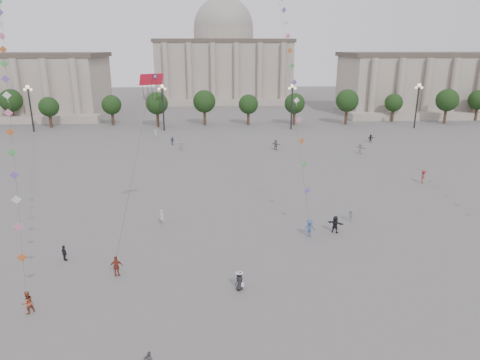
{
  "coord_description": "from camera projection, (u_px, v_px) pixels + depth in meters",
  "views": [
    {
      "loc": [
        -2.14,
        -30.02,
        19.17
      ],
      "look_at": [
        -0.05,
        12.0,
        5.87
      ],
      "focal_mm": 32.0,
      "sensor_mm": 36.0,
      "label": 1
    }
  ],
  "objects": [
    {
      "name": "person_crowd_9",
      "position": [
        371.0,
        138.0,
        88.04
      ],
      "size": [
        1.56,
        0.63,
        1.64
      ],
      "primitive_type": "imported",
      "rotation": [
        0.0,
        0.0,
        0.1
      ],
      "color": "black",
      "rests_on": "ground"
    },
    {
      "name": "person_crowd_4",
      "position": [
        181.0,
        146.0,
        81.55
      ],
      "size": [
        1.45,
        1.3,
        1.6
      ],
      "primitive_type": "imported",
      "rotation": [
        0.0,
        0.0,
        3.82
      ],
      "color": "silver",
      "rests_on": "ground"
    },
    {
      "name": "hat_person",
      "position": [
        239.0,
        280.0,
        34.81
      ],
      "size": [
        0.96,
        0.94,
        1.69
      ],
      "color": "black",
      "rests_on": "ground"
    },
    {
      "name": "person_crowd_7",
      "position": [
        361.0,
        148.0,
        78.83
      ],
      "size": [
        1.7,
        1.61,
        1.92
      ],
      "primitive_type": "imported",
      "rotation": [
        0.0,
        0.0,
        2.41
      ],
      "color": "#B3B2AF",
      "rests_on": "ground"
    },
    {
      "name": "person_crowd_10",
      "position": [
        156.0,
        134.0,
        91.98
      ],
      "size": [
        0.69,
        0.8,
        1.87
      ],
      "primitive_type": "imported",
      "rotation": [
        0.0,
        0.0,
        2.0
      ],
      "color": "silver",
      "rests_on": "ground"
    },
    {
      "name": "hall_central",
      "position": [
        224.0,
        60.0,
        153.23
      ],
      "size": [
        48.3,
        34.3,
        35.5
      ],
      "color": "#A4968A",
      "rests_on": "ground"
    },
    {
      "name": "person_crowd_13",
      "position": [
        162.0,
        217.0,
        47.47
      ],
      "size": [
        0.79,
        0.75,
        1.81
      ],
      "primitive_type": "imported",
      "rotation": [
        0.0,
        0.0,
        2.47
      ],
      "color": "beige",
      "rests_on": "ground"
    },
    {
      "name": "kite_train_west",
      "position": [
        0.0,
        13.0,
        48.18
      ],
      "size": [
        19.42,
        46.17,
        64.0
      ],
      "color": "#3F3F3F",
      "rests_on": "ground"
    },
    {
      "name": "tourist_1",
      "position": [
        64.0,
        253.0,
        39.58
      ],
      "size": [
        0.91,
        0.91,
        1.55
      ],
      "primitive_type": "imported",
      "rotation": [
        0.0,
        0.0,
        2.36
      ],
      "color": "black",
      "rests_on": "ground"
    },
    {
      "name": "person_crowd_0",
      "position": [
        172.0,
        141.0,
        85.67
      ],
      "size": [
        1.02,
        0.88,
        1.65
      ],
      "primitive_type": "imported",
      "rotation": [
        0.0,
        0.0,
        0.6
      ],
      "color": "navy",
      "rests_on": "ground"
    },
    {
      "name": "kite_flyer_0",
      "position": [
        27.0,
        302.0,
        31.78
      ],
      "size": [
        1.08,
        1.1,
        1.79
      ],
      "primitive_type": "imported",
      "rotation": [
        0.0,
        0.0,
        4.03
      ],
      "color": "#9B452A",
      "rests_on": "ground"
    },
    {
      "name": "tree_row",
      "position": [
        227.0,
        103.0,
        107.12
      ],
      "size": [
        137.12,
        5.12,
        8.0
      ],
      "color": "#332319",
      "rests_on": "ground"
    },
    {
      "name": "kite_flyer_1",
      "position": [
        309.0,
        228.0,
        44.49
      ],
      "size": [
        1.31,
        0.84,
        1.93
      ],
      "primitive_type": "imported",
      "rotation": [
        0.0,
        0.0,
        0.1
      ],
      "color": "#395382",
      "rests_on": "ground"
    },
    {
      "name": "person_crowd_6",
      "position": [
        351.0,
        215.0,
        48.41
      ],
      "size": [
        1.12,
        0.93,
        1.51
      ],
      "primitive_type": "imported",
      "rotation": [
        0.0,
        0.0,
        5.83
      ],
      "color": "slate",
      "rests_on": "ground"
    },
    {
      "name": "lamp_post_mid_east",
      "position": [
        292.0,
        98.0,
        99.62
      ],
      "size": [
        2.0,
        0.9,
        10.65
      ],
      "color": "#262628",
      "rests_on": "ground"
    },
    {
      "name": "person_crowd_8",
      "position": [
        423.0,
        177.0,
        61.93
      ],
      "size": [
        1.3,
        1.44,
        1.93
      ],
      "primitive_type": "imported",
      "rotation": [
        0.0,
        0.0,
        0.97
      ],
      "color": "maroon",
      "rests_on": "ground"
    },
    {
      "name": "person_crowd_3",
      "position": [
        335.0,
        224.0,
        45.51
      ],
      "size": [
        1.8,
        1.35,
        1.89
      ],
      "primitive_type": "imported",
      "rotation": [
        0.0,
        0.0,
        2.63
      ],
      "color": "black",
      "rests_on": "ground"
    },
    {
      "name": "person_crowd_12",
      "position": [
        276.0,
        145.0,
        81.73
      ],
      "size": [
        1.71,
        1.64,
        1.94
      ],
      "primitive_type": "imported",
      "rotation": [
        0.0,
        0.0,
        2.4
      ],
      "color": "slate",
      "rests_on": "ground"
    },
    {
      "name": "lamp_post_mid_west",
      "position": [
        163.0,
        99.0,
        98.2
      ],
      "size": [
        2.0,
        0.9,
        10.65
      ],
      "color": "#262628",
      "rests_on": "ground"
    },
    {
      "name": "tourist_0",
      "position": [
        117.0,
        266.0,
        36.87
      ],
      "size": [
        1.13,
        0.53,
        1.89
      ],
      "primitive_type": "imported",
      "rotation": [
        0.0,
        0.0,
        3.2
      ],
      "color": "brown",
      "rests_on": "ground"
    },
    {
      "name": "lamp_post_far_west",
      "position": [
        29.0,
        100.0,
        96.78
      ],
      "size": [
        2.0,
        0.9,
        10.65
      ],
      "color": "#262628",
      "rests_on": "ground"
    },
    {
      "name": "ground",
      "position": [
        248.0,
        294.0,
        34.47
      ],
      "size": [
        360.0,
        360.0,
        0.0
      ],
      "primitive_type": "plane",
      "color": "#5D5A57",
      "rests_on": "ground"
    },
    {
      "name": "lamp_post_far_east",
      "position": [
        418.0,
        97.0,
        101.05
      ],
      "size": [
        2.0,
        0.9,
        10.65
      ],
      "color": "#262628",
      "rests_on": "ground"
    },
    {
      "name": "dragon_kite",
      "position": [
        151.0,
        88.0,
        38.75
      ],
      "size": [
        2.58,
        4.03,
        16.26
      ],
      "color": "red",
      "rests_on": "ground"
    }
  ]
}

